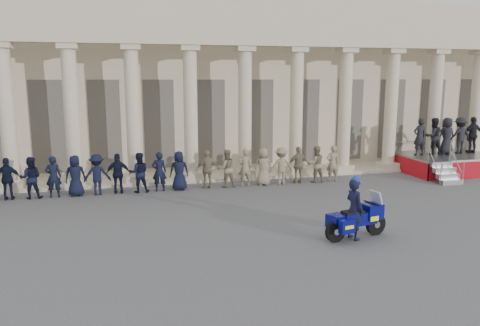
% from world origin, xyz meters
% --- Properties ---
extents(ground, '(90.00, 90.00, 0.00)m').
position_xyz_m(ground, '(0.00, 0.00, 0.00)').
color(ground, '#4A4A4D').
rests_on(ground, ground).
extents(building, '(40.00, 12.50, 9.00)m').
position_xyz_m(building, '(-0.00, 14.74, 4.52)').
color(building, '#C2B092').
rests_on(building, ground).
extents(officer_rank, '(20.85, 0.65, 1.72)m').
position_xyz_m(officer_rank, '(-5.23, 6.42, 0.86)').
color(officer_rank, black).
rests_on(officer_rank, ground).
extents(reviewing_stand, '(4.61, 4.33, 2.83)m').
position_xyz_m(reviewing_stand, '(11.94, 6.95, 1.56)').
color(reviewing_stand, gray).
rests_on(reviewing_stand, ground).
extents(motorcycle, '(2.20, 1.06, 1.42)m').
position_xyz_m(motorcycle, '(2.42, -1.17, 0.61)').
color(motorcycle, black).
rests_on(motorcycle, ground).
extents(rider, '(0.57, 0.76, 1.97)m').
position_xyz_m(rider, '(2.30, -1.20, 0.97)').
color(rider, black).
rests_on(rider, ground).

